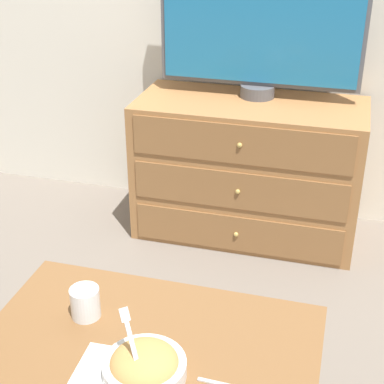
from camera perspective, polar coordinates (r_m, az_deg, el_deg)
name	(u,v)px	position (r m, az deg, el deg)	size (l,w,h in m)	color
ground_plane	(232,202)	(3.44, 3.86, -0.98)	(12.00, 12.00, 0.00)	#70665B
dresser	(248,169)	(3.01, 5.43, 2.20)	(1.11, 0.52, 0.71)	#9E6B3D
tv	(261,24)	(2.88, 6.72, 15.91)	(0.98, 0.17, 0.69)	#515156
coffee_table	(150,360)	(1.76, -4.14, -15.97)	(0.95, 0.58, 0.49)	brown
takeout_bowl	(144,365)	(1.59, -4.64, -16.42)	(0.22, 0.22, 0.19)	silver
drink_cup	(85,304)	(1.79, -10.29, -10.66)	(0.09, 0.09, 0.10)	white
napkin	(109,370)	(1.64, -8.04, -16.74)	(0.18, 0.18, 0.00)	white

